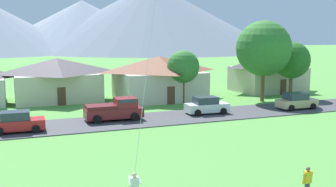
% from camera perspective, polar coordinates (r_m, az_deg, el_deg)
% --- Properties ---
extents(road_strip, '(160.00, 6.07, 0.08)m').
position_cam_1_polar(road_strip, '(37.45, -5.90, -3.85)').
color(road_strip, '#424247').
rests_on(road_strip, ground).
extents(mountain_far_east_ridge, '(83.51, 83.51, 21.66)m').
position_cam_1_polar(mountain_far_east_ridge, '(185.71, -11.73, 9.19)').
color(mountain_far_east_ridge, gray).
rests_on(mountain_far_east_ridge, ground).
extents(mountain_central_ridge, '(110.51, 110.51, 29.28)m').
position_cam_1_polar(mountain_central_ridge, '(184.02, -2.24, 10.55)').
color(mountain_central_ridge, slate).
rests_on(mountain_central_ridge, ground).
extents(house_leftmost, '(10.48, 8.58, 5.19)m').
position_cam_1_polar(house_leftmost, '(49.54, -1.27, 2.32)').
color(house_leftmost, beige).
rests_on(house_leftmost, ground).
extents(house_right_center, '(10.33, 7.94, 5.01)m').
position_cam_1_polar(house_right_center, '(50.31, -15.06, 2.01)').
color(house_right_center, beige).
rests_on(house_right_center, ground).
extents(house_rightmost, '(9.22, 7.56, 5.12)m').
position_cam_1_polar(house_rightmost, '(57.77, 13.63, 2.93)').
color(house_rightmost, beige).
rests_on(house_rightmost, ground).
extents(tree_near_left, '(3.67, 3.67, 6.01)m').
position_cam_1_polar(tree_near_left, '(46.46, 2.12, 3.71)').
color(tree_near_left, brown).
rests_on(tree_near_left, ground).
extents(tree_left_of_center, '(6.38, 6.38, 9.35)m').
position_cam_1_polar(tree_left_of_center, '(48.79, 13.10, 6.08)').
color(tree_left_of_center, brown).
rests_on(tree_left_of_center, ground).
extents(tree_right_of_center, '(4.45, 4.45, 6.88)m').
position_cam_1_polar(tree_right_of_center, '(52.20, 16.73, 4.43)').
color(tree_right_of_center, brown).
rests_on(tree_right_of_center, ground).
extents(parked_car_red_west_end, '(4.27, 2.21, 1.68)m').
position_cam_1_polar(parked_car_red_west_end, '(35.23, -20.14, -3.74)').
color(parked_car_red_west_end, red).
rests_on(parked_car_red_west_end, road_strip).
extents(parked_car_white_mid_west, '(4.28, 2.23, 1.68)m').
position_cam_1_polar(parked_car_white_mid_west, '(40.64, 5.35, -1.68)').
color(parked_car_white_mid_west, white).
rests_on(parked_car_white_mid_west, road_strip).
extents(parked_car_tan_mid_east, '(4.21, 2.09, 1.68)m').
position_cam_1_polar(parked_car_tan_mid_east, '(45.02, 17.34, -1.03)').
color(parked_car_tan_mid_east, tan).
rests_on(parked_car_tan_mid_east, road_strip).
extents(pickup_truck_maroon_west_side, '(5.22, 2.37, 1.99)m').
position_cam_1_polar(pickup_truck_maroon_west_side, '(37.78, -7.32, -2.19)').
color(pickup_truck_maroon_west_side, maroon).
rests_on(pickup_truck_maroon_west_side, road_strip).
extents(watcher_person, '(0.56, 0.24, 1.68)m').
position_cam_1_polar(watcher_person, '(21.24, 18.71, -11.62)').
color(watcher_person, '#3D3D42').
rests_on(watcher_person, ground).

